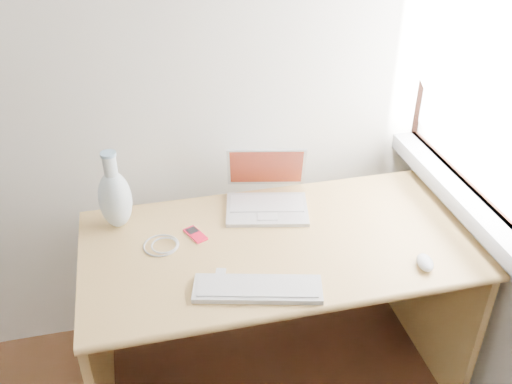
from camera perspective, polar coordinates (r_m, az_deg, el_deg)
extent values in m
cube|color=silver|center=(2.01, 23.76, 12.75)|extent=(0.01, 0.90, 1.00)
cube|color=gray|center=(2.19, 19.55, -0.27)|extent=(0.10, 0.96, 0.06)
cube|color=white|center=(1.95, 22.09, 13.57)|extent=(0.02, 0.84, 0.92)
cube|color=tan|center=(1.98, 2.20, -5.22)|extent=(1.34, 0.67, 0.03)
cube|color=tan|center=(2.19, -15.46, -14.84)|extent=(0.03, 0.63, 0.68)
cube|color=tan|center=(2.43, 17.34, -9.42)|extent=(0.03, 0.63, 0.68)
cube|color=tan|center=(2.37, 0.06, -5.06)|extent=(1.29, 0.03, 0.44)
cube|color=silver|center=(2.12, 1.11, -1.74)|extent=(0.34, 0.27, 0.01)
cube|color=white|center=(2.11, 1.11, -1.53)|extent=(0.29, 0.17, 0.00)
cube|color=silver|center=(2.15, 0.46, 2.02)|extent=(0.31, 0.14, 0.19)
cube|color=#90330F|center=(2.15, 0.46, 2.02)|extent=(0.28, 0.12, 0.17)
cube|color=silver|center=(1.78, 0.17, -9.65)|extent=(0.41, 0.21, 0.02)
cube|color=white|center=(1.77, 0.17, -9.41)|extent=(0.38, 0.18, 0.00)
ellipsoid|color=silver|center=(1.94, 16.55, -6.77)|extent=(0.07, 0.10, 0.03)
cube|color=red|center=(2.01, -6.07, -4.24)|extent=(0.08, 0.11, 0.01)
cube|color=black|center=(2.01, -6.07, -4.13)|extent=(0.05, 0.05, 0.00)
torus|color=silver|center=(1.98, -9.46, -5.28)|extent=(0.14, 0.14, 0.01)
cube|color=silver|center=(1.83, -3.64, -8.51)|extent=(0.05, 0.09, 0.01)
ellipsoid|color=white|center=(2.04, -13.89, -0.75)|extent=(0.12, 0.12, 0.22)
cylinder|color=white|center=(1.98, -14.41, 2.56)|extent=(0.05, 0.05, 0.09)
cylinder|color=#8CBDE0|center=(1.95, -14.58, 3.68)|extent=(0.05, 0.05, 0.01)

